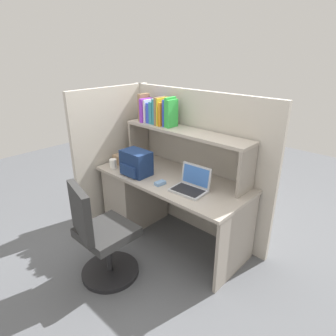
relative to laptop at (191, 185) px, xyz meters
name	(u,v)px	position (x,y,z in m)	size (l,w,h in m)	color
ground_plane	(171,238)	(-0.32, 0.08, -0.78)	(8.00, 8.00, 0.00)	#595B60
desk	(146,194)	(-0.70, 0.08, -0.38)	(1.60, 0.70, 0.73)	#AAA093
cubicle_partition_rear	(195,163)	(-0.32, 0.46, -0.01)	(1.84, 0.05, 1.55)	#BCB5A8
cubicle_partition_left	(115,155)	(-1.17, 0.03, -0.01)	(0.05, 1.06, 1.55)	#BCB5A8
overhead_hutch	(185,140)	(-0.32, 0.28, 0.30)	(1.44, 0.28, 0.45)	gray
reference_books_on_shelf	(157,111)	(-0.71, 0.28, 0.53)	(0.46, 0.19, 0.30)	olive
laptop	(191,185)	(0.00, 0.00, 0.00)	(0.32, 0.26, 0.22)	#B7BABF
backpack	(136,163)	(-0.64, -0.10, 0.07)	(0.30, 0.23, 0.25)	navy
computer_mouse	(160,183)	(-0.29, -0.11, -0.03)	(0.06, 0.10, 0.03)	#7299C6
paper_cup	(113,164)	(-0.94, -0.16, 0.00)	(0.08, 0.08, 0.10)	white
tissue_box	(123,160)	(-0.96, -0.02, 0.00)	(0.22, 0.12, 0.10)	#9E7F60
office_chair	(101,240)	(-0.39, -0.74, -0.39)	(0.52, 0.53, 0.93)	black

